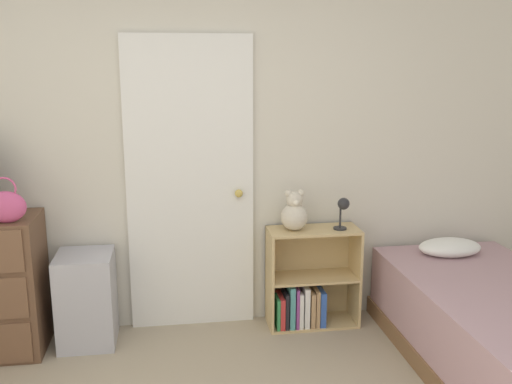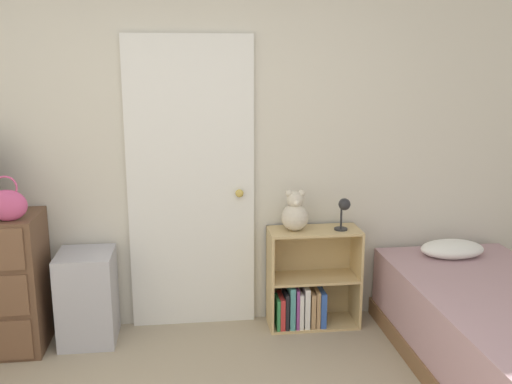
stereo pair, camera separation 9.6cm
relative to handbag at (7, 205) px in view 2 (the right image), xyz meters
name	(u,v)px [view 2 (the right image)]	position (x,y,z in m)	size (l,w,h in m)	color
wall_back	(189,145)	(1.09, 0.41, 0.28)	(10.00, 0.06, 2.55)	beige
door_closed	(191,186)	(1.10, 0.36, 0.01)	(0.86, 0.09, 2.01)	white
handbag	(7,205)	(0.00, 0.00, 0.00)	(0.24, 0.10, 0.28)	#C64C7F
storage_bin	(88,297)	(0.40, 0.17, -0.69)	(0.36, 0.38, 0.61)	#ADADB7
bookshelf	(307,289)	(1.89, 0.22, -0.73)	(0.63, 0.28, 0.70)	tan
teddy_bear	(295,213)	(1.80, 0.22, -0.17)	(0.19, 0.19, 0.28)	beige
desk_lamp	(344,208)	(2.13, 0.18, -0.14)	(0.10, 0.10, 0.22)	#262628
bed	(498,332)	(2.88, -0.55, -0.73)	(0.98, 1.84, 0.62)	brown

